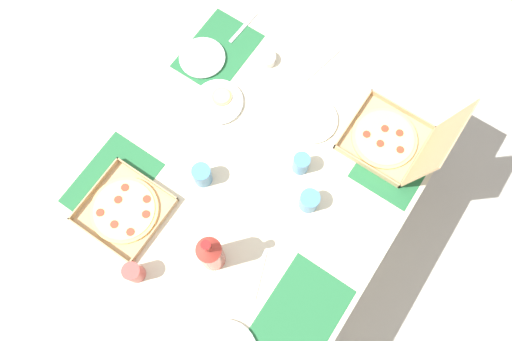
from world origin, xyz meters
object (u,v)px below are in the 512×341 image
Objects in this scene: pizza_box_edge_far at (396,140)px; soda_bottle at (211,254)px; plate_far_right at (219,102)px; plate_middle at (202,58)px; cup_red at (309,201)px; condiment_bowl at (266,59)px; plate_near_left at (311,120)px; cup_dark at (301,163)px; pizza_box_center at (125,210)px; cup_clear_right at (202,175)px; cup_clear_left at (134,272)px.

soda_bottle is at bearing -22.97° from pizza_box_edge_far.
pizza_box_edge_far is 1.10× the size of soda_bottle.
plate_middle is at bearing -126.02° from plate_far_right.
condiment_bowl is at bearing -132.19° from cup_red.
cup_dark is (0.20, 0.07, 0.04)m from plate_near_left.
pizza_box_edge_far is (-0.83, 0.73, 0.04)m from pizza_box_center.
pizza_box_edge_far is 0.86m from soda_bottle.
cup_clear_right is at bearing 147.42° from pizza_box_center.
pizza_box_center is 0.26m from cup_clear_left.
plate_middle is at bearing -141.11° from soda_bottle.
cup_dark reaches higher than plate_near_left.
pizza_box_edge_far reaches higher than pizza_box_center.
soda_bottle is 4.00× the size of condiment_bowl.
plate_middle is 1.98× the size of cup_clear_right.
pizza_box_edge_far is at bearing 97.31° from plate_middle.
condiment_bowl is (-0.82, -0.31, -0.11)m from soda_bottle.
plate_far_right is at bearing -168.09° from cup_clear_left.
plate_near_left is at bearing 167.01° from cup_clear_left.
cup_clear_right reaches higher than cup_dark.
cup_dark is at bearing 49.17° from condiment_bowl.
pizza_box_center is at bearing -41.38° from pizza_box_edge_far.
cup_red is (0.41, -0.15, -0.01)m from pizza_box_edge_far.
plate_near_left is 0.67× the size of soda_bottle.
cup_red is at bearing 126.04° from pizza_box_center.
plate_near_left is at bearing 91.88° from plate_middle.
plate_far_right is at bearing 176.81° from pizza_box_center.
plate_near_left is 2.70× the size of condiment_bowl.
soda_bottle is (0.68, 0.55, 0.12)m from plate_middle.
plate_near_left is at bearing 67.32° from condiment_bowl.
condiment_bowl is at bearing -174.28° from cup_clear_left.
plate_far_right is at bearing -67.86° from plate_near_left.
cup_red reaches higher than pizza_box_center.
cup_clear_right reaches higher than condiment_bowl.
pizza_box_edge_far is 3.32× the size of cup_clear_left.
cup_clear_left is at bearing 5.72° from condiment_bowl.
pizza_box_edge_far reaches higher than cup_red.
soda_bottle is at bearing 38.89° from plate_middle.
pizza_box_edge_far is 3.64× the size of cup_dark.
cup_clear_right is at bearing -48.87° from cup_dark.
pizza_box_edge_far is 0.39m from cup_dark.
cup_clear_right is 0.39m from cup_dark.
cup_clear_left is at bearing 49.10° from pizza_box_center.
cup_clear_right is at bearing -25.86° from plate_near_left.
plate_middle is 0.96× the size of plate_far_right.
plate_near_left is 0.34m from condiment_bowl.
cup_red is at bearing 154.47° from soda_bottle.
plate_near_left is 0.93m from cup_clear_left.
condiment_bowl is (-0.04, -0.64, -0.03)m from pizza_box_edge_far.
soda_bottle reaches higher than plate_middle.
plate_near_left is at bearing -150.33° from cup_red.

